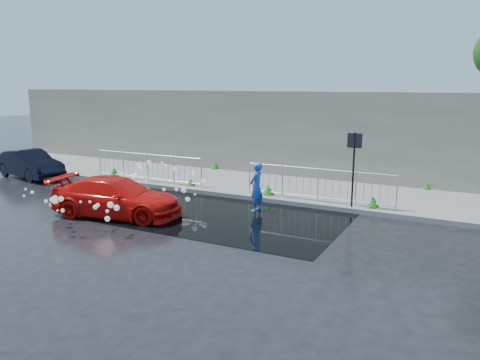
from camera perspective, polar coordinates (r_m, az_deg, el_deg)
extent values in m
plane|color=black|center=(14.07, -6.75, -4.75)|extent=(90.00, 90.00, 0.00)
cube|color=#5B5C57|center=(18.27, 2.05, -0.59)|extent=(30.00, 4.00, 0.15)
cube|color=#5B5C57|center=(16.52, -0.93, -1.89)|extent=(30.00, 0.25, 0.16)
cube|color=slate|center=(19.96, 4.81, 5.73)|extent=(30.00, 0.60, 3.50)
cube|color=black|center=(14.62, -2.92, -4.02)|extent=(8.00, 5.00, 0.01)
cylinder|color=black|center=(14.89, 13.63, 0.87)|extent=(0.06, 0.06, 2.50)
cube|color=black|center=(14.74, 13.81, 4.69)|extent=(0.45, 0.04, 0.45)
cylinder|color=silver|center=(20.49, -16.68, 2.05)|extent=(0.05, 0.05, 1.10)
cylinder|color=silver|center=(17.43, -4.73, 0.87)|extent=(0.05, 0.05, 1.10)
cylinder|color=silver|center=(18.78, -11.25, 3.08)|extent=(5.00, 0.04, 0.04)
cylinder|color=silver|center=(18.94, -11.14, 0.24)|extent=(5.00, 0.04, 0.04)
cylinder|color=silver|center=(16.47, 1.17, 0.27)|extent=(0.05, 0.05, 1.10)
cylinder|color=silver|center=(15.00, 18.58, -1.49)|extent=(0.05, 0.05, 1.10)
cylinder|color=silver|center=(15.45, 9.53, 1.31)|extent=(5.00, 0.04, 0.04)
cylinder|color=silver|center=(15.65, 9.41, -2.11)|extent=(5.00, 0.04, 0.04)
cone|color=#184F15|center=(20.12, -15.08, 0.94)|extent=(0.40, 0.40, 0.39)
cone|color=#184F15|center=(17.82, -5.99, -0.29)|extent=(0.36, 0.36, 0.26)
cone|color=#184F15|center=(16.30, 3.45, -1.21)|extent=(0.44, 0.44, 0.35)
cone|color=#184F15|center=(15.25, 15.92, -2.58)|extent=(0.38, 0.38, 0.34)
cone|color=#184F15|center=(21.25, -3.07, 1.81)|extent=(0.42, 0.42, 0.33)
cone|color=#184F15|center=(18.48, 21.77, -0.65)|extent=(0.34, 0.34, 0.25)
sphere|color=white|center=(17.06, -14.14, 0.71)|extent=(0.14, 0.14, 0.14)
sphere|color=white|center=(15.54, -4.43, -0.20)|extent=(0.17, 0.17, 0.17)
sphere|color=white|center=(16.46, -14.15, -0.39)|extent=(0.11, 0.11, 0.11)
sphere|color=white|center=(15.33, -7.76, -1.14)|extent=(0.11, 0.11, 0.11)
sphere|color=white|center=(17.42, -9.08, 1.77)|extent=(0.13, 0.13, 0.13)
sphere|color=white|center=(15.47, -4.93, -0.48)|extent=(0.09, 0.09, 0.09)
sphere|color=white|center=(17.21, -14.57, 0.97)|extent=(0.08, 0.08, 0.08)
sphere|color=white|center=(14.78, -6.40, -2.34)|extent=(0.15, 0.15, 0.15)
sphere|color=white|center=(15.27, -6.88, -1.25)|extent=(0.18, 0.18, 0.18)
sphere|color=white|center=(15.23, -8.83, -1.78)|extent=(0.12, 0.12, 0.12)
sphere|color=white|center=(15.54, -12.56, -2.35)|extent=(0.15, 0.15, 0.15)
sphere|color=white|center=(16.87, -12.84, 0.43)|extent=(0.15, 0.15, 0.15)
sphere|color=white|center=(17.43, -10.78, 1.59)|extent=(0.08, 0.08, 0.08)
sphere|color=white|center=(15.85, -5.66, 0.82)|extent=(0.16, 0.16, 0.16)
sphere|color=white|center=(17.42, -12.29, 1.75)|extent=(0.17, 0.17, 0.17)
sphere|color=white|center=(15.71, -11.28, -1.16)|extent=(0.12, 0.12, 0.12)
sphere|color=white|center=(15.23, -10.06, -1.66)|extent=(0.14, 0.14, 0.14)
sphere|color=white|center=(15.85, -6.58, 0.07)|extent=(0.07, 0.07, 0.07)
sphere|color=white|center=(17.15, -12.02, 1.35)|extent=(0.18, 0.18, 0.18)
sphere|color=white|center=(16.94, -12.63, 0.46)|extent=(0.16, 0.16, 0.16)
sphere|color=white|center=(17.50, -9.48, 2.10)|extent=(0.09, 0.09, 0.09)
sphere|color=white|center=(16.62, -12.85, 0.29)|extent=(0.10, 0.10, 0.10)
sphere|color=white|center=(16.88, -12.59, 0.56)|extent=(0.17, 0.17, 0.17)
sphere|color=white|center=(15.21, -9.25, -1.16)|extent=(0.11, 0.11, 0.11)
sphere|color=white|center=(14.92, -5.51, -1.76)|extent=(0.07, 0.07, 0.07)
sphere|color=white|center=(15.05, -5.92, -1.01)|extent=(0.07, 0.07, 0.07)
sphere|color=white|center=(16.30, -15.12, -1.44)|extent=(0.08, 0.08, 0.08)
sphere|color=white|center=(15.55, -12.38, -1.62)|extent=(0.12, 0.12, 0.12)
sphere|color=white|center=(16.71, -7.97, 1.32)|extent=(0.15, 0.15, 0.15)
sphere|color=white|center=(15.95, -7.71, 0.22)|extent=(0.09, 0.09, 0.09)
sphere|color=white|center=(15.79, -14.92, -2.52)|extent=(0.15, 0.15, 0.15)
sphere|color=white|center=(17.77, -11.02, 2.11)|extent=(0.18, 0.18, 0.18)
sphere|color=white|center=(17.00, -15.60, -0.15)|extent=(0.07, 0.07, 0.07)
sphere|color=white|center=(16.21, -11.30, -0.10)|extent=(0.09, 0.09, 0.09)
sphere|color=white|center=(17.19, -12.63, 0.82)|extent=(0.06, 0.06, 0.06)
sphere|color=white|center=(16.91, -10.17, 1.38)|extent=(0.07, 0.07, 0.07)
sphere|color=white|center=(14.56, -24.84, -1.76)|extent=(0.07, 0.07, 0.07)
sphere|color=white|center=(12.17, -17.23, -3.18)|extent=(0.12, 0.12, 0.12)
sphere|color=white|center=(13.97, -24.01, -1.37)|extent=(0.09, 0.09, 0.09)
sphere|color=white|center=(15.23, -21.98, -2.80)|extent=(0.15, 0.15, 0.15)
sphere|color=white|center=(13.37, -15.86, -4.58)|extent=(0.15, 0.15, 0.15)
sphere|color=white|center=(14.38, -20.80, -3.50)|extent=(0.12, 0.12, 0.12)
sphere|color=white|center=(14.07, -21.63, -2.39)|extent=(0.17, 0.17, 0.17)
sphere|color=white|center=(13.51, -15.88, -3.67)|extent=(0.10, 0.10, 0.10)
sphere|color=white|center=(13.06, -20.98, -2.16)|extent=(0.14, 0.14, 0.14)
sphere|color=white|center=(15.00, -20.66, -3.06)|extent=(0.08, 0.08, 0.08)
sphere|color=white|center=(14.41, -18.07, -3.45)|extent=(0.10, 0.10, 0.10)
sphere|color=white|center=(14.78, -22.58, -2.41)|extent=(0.11, 0.11, 0.11)
sphere|color=white|center=(13.65, -21.60, -2.03)|extent=(0.14, 0.14, 0.14)
sphere|color=white|center=(12.87, -14.81, -3.30)|extent=(0.16, 0.16, 0.16)
sphere|color=white|center=(14.55, -21.36, -3.49)|extent=(0.06, 0.06, 0.06)
sphere|color=white|center=(13.67, -18.86, -2.54)|extent=(0.07, 0.07, 0.07)
sphere|color=white|center=(14.25, -24.68, -1.02)|extent=(0.06, 0.06, 0.06)
sphere|color=white|center=(13.36, -17.83, -2.56)|extent=(0.07, 0.07, 0.07)
sphere|color=white|center=(12.65, -15.51, -2.93)|extent=(0.17, 0.17, 0.17)
sphere|color=white|center=(13.18, -16.96, -2.96)|extent=(0.11, 0.11, 0.11)
sphere|color=white|center=(13.23, -21.89, -2.27)|extent=(0.14, 0.14, 0.14)
imported|color=red|center=(14.62, -14.82, -2.04)|extent=(4.29, 2.38, 1.18)
imported|color=black|center=(21.86, -24.26, 1.80)|extent=(3.76, 1.87, 1.19)
imported|color=blue|center=(14.66, 2.00, -0.84)|extent=(0.42, 0.60, 1.56)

